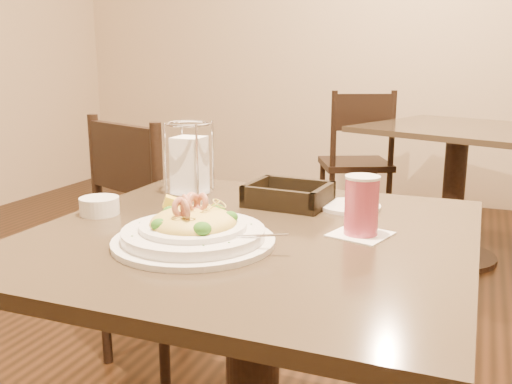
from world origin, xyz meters
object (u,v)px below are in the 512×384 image
at_px(dining_chair_far, 357,158).
at_px(side_plate, 350,206).
at_px(main_table, 253,335).
at_px(background_table, 455,170).
at_px(butter_ramekin, 99,206).
at_px(dining_chair_near, 160,239).
at_px(bread_basket, 288,197).
at_px(pasta_bowl, 194,230).
at_px(napkin_caddy, 190,163).
at_px(drink_glass, 362,206).

bearing_deg(dining_chair_far, side_plate, 76.78).
xyz_separation_m(main_table, background_table, (0.32, 2.20, 0.00)).
distance_m(background_table, butter_ramekin, 2.33).
xyz_separation_m(dining_chair_near, bread_basket, (0.59, -0.34, 0.28)).
bearing_deg(butter_ramekin, background_table, 72.43).
relative_size(pasta_bowl, napkin_caddy, 1.83).
bearing_deg(dining_chair_near, butter_ramekin, 131.69).
xyz_separation_m(dining_chair_far, napkin_caddy, (0.00, -2.24, 0.34)).
relative_size(main_table, side_plate, 6.03).
relative_size(dining_chair_far, side_plate, 6.24).
height_order(background_table, butter_ramekin, butter_ramekin).
xyz_separation_m(bread_basket, side_plate, (0.15, 0.02, -0.02)).
distance_m(main_table, pasta_bowl, 0.31).
distance_m(bread_basket, side_plate, 0.15).
relative_size(dining_chair_far, pasta_bowl, 2.62).
relative_size(background_table, drink_glass, 8.61).
bearing_deg(background_table, side_plate, -94.90).
relative_size(dining_chair_far, drink_glass, 6.82).
relative_size(drink_glass, butter_ramekin, 1.49).
xyz_separation_m(dining_chair_far, side_plate, (0.44, -2.24, 0.27)).
distance_m(side_plate, butter_ramekin, 0.60).
bearing_deg(main_table, drink_glass, 14.06).
xyz_separation_m(dining_chair_near, napkin_caddy, (0.30, -0.32, 0.34)).
height_order(main_table, pasta_bowl, pasta_bowl).
bearing_deg(drink_glass, bread_basket, 140.04).
bearing_deg(main_table, dining_chair_far, 96.62).
xyz_separation_m(napkin_caddy, butter_ramekin, (-0.10, -0.27, -0.06)).
bearing_deg(napkin_caddy, side_plate, 0.01).
xyz_separation_m(drink_glass, bread_basket, (-0.22, 0.18, -0.04)).
distance_m(napkin_caddy, butter_ramekin, 0.29).
bearing_deg(dining_chair_far, napkin_caddy, 65.69).
height_order(side_plate, butter_ramekin, butter_ramekin).
bearing_deg(drink_glass, side_plate, 108.27).
bearing_deg(butter_ramekin, side_plate, 26.75).
distance_m(drink_glass, butter_ramekin, 0.61).
distance_m(main_table, background_table, 2.23).
distance_m(background_table, pasta_bowl, 2.38).
relative_size(side_plate, butter_ramekin, 1.63).
height_order(dining_chair_near, bread_basket, dining_chair_near).
bearing_deg(dining_chair_far, background_table, 129.90).
xyz_separation_m(background_table, pasta_bowl, (-0.39, -2.33, 0.27)).
bearing_deg(background_table, dining_chair_far, 154.27).
bearing_deg(dining_chair_near, drink_glass, 169.55).
distance_m(napkin_caddy, side_plate, 0.45).
relative_size(dining_chair_near, dining_chair_far, 1.00).
height_order(main_table, background_table, same).
height_order(drink_glass, butter_ramekin, drink_glass).
height_order(pasta_bowl, side_plate, pasta_bowl).
height_order(napkin_caddy, butter_ramekin, napkin_caddy).
relative_size(main_table, dining_chair_far, 0.97).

